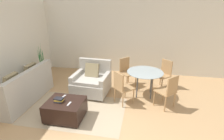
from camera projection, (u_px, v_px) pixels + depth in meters
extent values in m
cube|color=silver|center=(117.00, 36.00, 6.45)|extent=(12.00, 0.06, 2.75)
cube|color=silver|center=(3.00, 48.00, 4.75)|extent=(0.06, 12.00, 2.75)
cube|color=tan|center=(76.00, 110.00, 4.39)|extent=(2.40, 1.58, 0.00)
cube|color=beige|center=(67.00, 124.00, 3.87)|extent=(2.35, 0.06, 0.00)
cube|color=beige|center=(71.00, 118.00, 4.08)|extent=(2.35, 0.06, 0.00)
cube|color=beige|center=(75.00, 113.00, 4.28)|extent=(2.35, 0.06, 0.00)
cube|color=beige|center=(78.00, 108.00, 4.49)|extent=(2.35, 0.06, 0.00)
cube|color=beige|center=(81.00, 103.00, 4.70)|extent=(2.35, 0.06, 0.00)
cube|color=beige|center=(84.00, 99.00, 4.91)|extent=(2.35, 0.06, 0.00)
cube|color=#B2ADA3|center=(20.00, 93.00, 4.77)|extent=(0.92, 1.91, 0.44)
cube|color=#B2ADA3|center=(30.00, 79.00, 4.53)|extent=(0.14, 1.91, 0.48)
cube|color=#B2ADA3|center=(37.00, 70.00, 5.46)|extent=(0.85, 0.12, 0.26)
cube|color=#8E7F5B|center=(30.00, 71.00, 4.96)|extent=(0.19, 0.40, 0.41)
cube|color=#8E7F5B|center=(11.00, 82.00, 4.26)|extent=(0.19, 0.40, 0.41)
cube|color=#B2ADA3|center=(91.00, 86.00, 5.14)|extent=(1.05, 0.99, 0.36)
cube|color=#B2ADA3|center=(90.00, 79.00, 5.02)|extent=(0.81, 0.85, 0.10)
cube|color=#B2ADA3|center=(95.00, 67.00, 5.34)|extent=(1.00, 0.19, 0.53)
cube|color=#B2ADA3|center=(77.00, 76.00, 5.14)|extent=(0.18, 0.85, 0.20)
cube|color=#B2ADA3|center=(105.00, 79.00, 4.93)|extent=(0.18, 0.85, 0.20)
cylinder|color=brown|center=(73.00, 97.00, 4.96)|extent=(0.05, 0.05, 0.06)
cylinder|color=brown|center=(101.00, 101.00, 4.77)|extent=(0.05, 0.05, 0.06)
cylinder|color=brown|center=(84.00, 85.00, 5.65)|extent=(0.05, 0.05, 0.06)
cylinder|color=brown|center=(108.00, 88.00, 5.46)|extent=(0.05, 0.05, 0.06)
cube|color=#8E7F5B|center=(92.00, 70.00, 5.07)|extent=(0.41, 0.25, 0.41)
cube|color=black|center=(65.00, 109.00, 4.02)|extent=(0.83, 0.70, 0.40)
cylinder|color=black|center=(45.00, 123.00, 3.89)|extent=(0.04, 0.04, 0.04)
cylinder|color=black|center=(76.00, 127.00, 3.76)|extent=(0.04, 0.04, 0.04)
cylinder|color=black|center=(58.00, 108.00, 4.44)|extent=(0.04, 0.04, 0.04)
cylinder|color=black|center=(85.00, 111.00, 4.31)|extent=(0.04, 0.04, 0.04)
cube|color=black|center=(59.00, 101.00, 3.93)|extent=(0.18, 0.15, 0.02)
cube|color=gold|center=(59.00, 100.00, 3.93)|extent=(0.20, 0.14, 0.03)
cube|color=black|center=(59.00, 99.00, 3.93)|extent=(0.21, 0.15, 0.03)
cube|color=#B7B7BC|center=(63.00, 97.00, 4.15)|extent=(0.09, 0.17, 0.01)
cube|color=#B7B7BC|center=(69.00, 104.00, 3.85)|extent=(0.05, 0.17, 0.01)
cylinder|color=brown|center=(44.00, 75.00, 6.11)|extent=(0.37, 0.37, 0.32)
cylinder|color=black|center=(43.00, 71.00, 6.06)|extent=(0.34, 0.34, 0.02)
cone|color=#387A42|center=(44.00, 60.00, 5.88)|extent=(0.06, 0.14, 0.84)
cone|color=#387A42|center=(44.00, 60.00, 5.93)|extent=(0.08, 0.10, 0.81)
cone|color=#387A42|center=(43.00, 61.00, 5.96)|extent=(0.16, 0.06, 0.74)
cone|color=#387A42|center=(41.00, 57.00, 5.91)|extent=(0.09, 0.07, 1.01)
cone|color=#387A42|center=(40.00, 59.00, 5.95)|extent=(0.10, 0.15, 0.85)
cone|color=#387A42|center=(40.00, 58.00, 5.87)|extent=(0.08, 0.15, 0.98)
cone|color=#387A42|center=(40.00, 60.00, 5.86)|extent=(0.17, 0.10, 0.84)
cone|color=#387A42|center=(40.00, 62.00, 5.84)|extent=(0.15, 0.05, 0.73)
cone|color=#387A42|center=(42.00, 61.00, 5.90)|extent=(0.09, 0.09, 0.72)
cylinder|color=#99A8AD|center=(145.00, 72.00, 4.88)|extent=(1.01, 1.01, 0.01)
cylinder|color=#59595B|center=(137.00, 86.00, 4.86)|extent=(0.04, 0.04, 0.71)
cylinder|color=#59595B|center=(151.00, 87.00, 4.80)|extent=(0.04, 0.04, 0.71)
cylinder|color=#59595B|center=(138.00, 80.00, 5.22)|extent=(0.04, 0.04, 0.71)
cylinder|color=#59595B|center=(151.00, 81.00, 5.16)|extent=(0.04, 0.04, 0.71)
cube|color=tan|center=(124.00, 88.00, 4.59)|extent=(0.59, 0.59, 0.03)
cube|color=tan|center=(119.00, 81.00, 4.40)|extent=(0.29, 0.29, 0.45)
cylinder|color=tan|center=(134.00, 96.00, 4.63)|extent=(0.03, 0.03, 0.42)
cylinder|color=tan|center=(125.00, 91.00, 4.91)|extent=(0.03, 0.03, 0.42)
cylinder|color=tan|center=(123.00, 100.00, 4.44)|extent=(0.03, 0.03, 0.42)
cylinder|color=tan|center=(115.00, 95.00, 4.72)|extent=(0.03, 0.03, 0.42)
cube|color=tan|center=(165.00, 91.00, 4.42)|extent=(0.59, 0.59, 0.03)
cube|color=tan|center=(173.00, 85.00, 4.18)|extent=(0.29, 0.29, 0.45)
cylinder|color=tan|center=(163.00, 94.00, 4.73)|extent=(0.03, 0.03, 0.42)
cylinder|color=tan|center=(154.00, 98.00, 4.54)|extent=(0.03, 0.03, 0.42)
cylinder|color=tan|center=(174.00, 100.00, 4.45)|extent=(0.03, 0.03, 0.42)
cylinder|color=tan|center=(165.00, 104.00, 4.26)|extent=(0.03, 0.03, 0.42)
cube|color=tan|center=(128.00, 73.00, 5.55)|extent=(0.59, 0.59, 0.03)
cube|color=tan|center=(125.00, 64.00, 5.61)|extent=(0.29, 0.29, 0.45)
cylinder|color=tan|center=(127.00, 83.00, 5.39)|extent=(0.03, 0.03, 0.42)
cylinder|color=tan|center=(136.00, 80.00, 5.59)|extent=(0.03, 0.03, 0.42)
cylinder|color=tan|center=(120.00, 79.00, 5.67)|extent=(0.03, 0.03, 0.42)
cylinder|color=tan|center=(129.00, 77.00, 5.86)|extent=(0.03, 0.03, 0.42)
cube|color=tan|center=(162.00, 76.00, 5.37)|extent=(0.59, 0.59, 0.03)
cube|color=tan|center=(167.00, 67.00, 5.39)|extent=(0.29, 0.29, 0.45)
cylinder|color=tan|center=(153.00, 82.00, 5.50)|extent=(0.03, 0.03, 0.42)
cylinder|color=tan|center=(162.00, 86.00, 5.22)|extent=(0.03, 0.03, 0.42)
cylinder|color=tan|center=(160.00, 79.00, 5.69)|extent=(0.03, 0.03, 0.42)
cylinder|color=tan|center=(169.00, 83.00, 5.41)|extent=(0.03, 0.03, 0.42)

